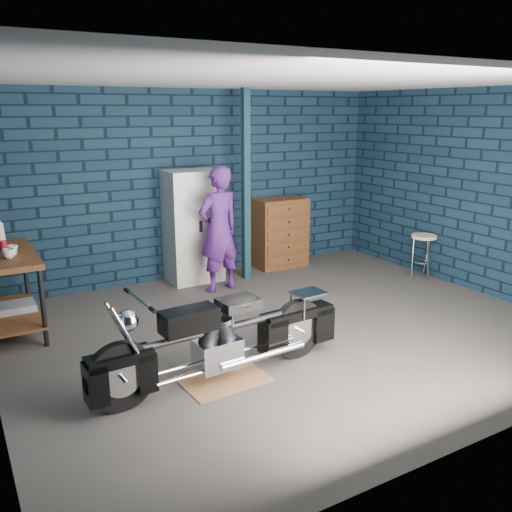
{
  "coord_description": "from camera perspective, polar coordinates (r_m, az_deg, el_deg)",
  "views": [
    {
      "loc": [
        -3.15,
        -4.75,
        2.41
      ],
      "look_at": [
        -0.24,
        0.3,
        0.83
      ],
      "focal_mm": 38.0,
      "sensor_mm": 36.0,
      "label": 1
    }
  ],
  "objects": [
    {
      "name": "locker",
      "position": [
        7.77,
        -6.62,
        3.09
      ],
      "size": [
        0.75,
        0.53,
        1.6
      ],
      "primitive_type": "cube",
      "color": "beige",
      "rests_on": "ground"
    },
    {
      "name": "drip_mat",
      "position": [
        5.15,
        -3.47,
        -12.73
      ],
      "size": [
        0.81,
        0.63,
        0.01
      ],
      "primitive_type": "cube",
      "rotation": [
        0.0,
        0.0,
        0.06
      ],
      "color": "brown",
      "rests_on": "ground"
    },
    {
      "name": "person",
      "position": [
        7.3,
        -3.92,
        2.79
      ],
      "size": [
        0.68,
        0.51,
        1.7
      ],
      "primitive_type": "imported",
      "rotation": [
        0.0,
        0.0,
        3.31
      ],
      "color": "#4F1F76",
      "rests_on": "ground"
    },
    {
      "name": "ground",
      "position": [
        6.19,
        3.31,
        -7.79
      ],
      "size": [
        6.0,
        6.0,
        0.0
      ],
      "primitive_type": "plane",
      "color": "#43413F",
      "rests_on": "ground"
    },
    {
      "name": "room_walls",
      "position": [
        6.19,
        0.73,
        10.45
      ],
      "size": [
        6.02,
        5.01,
        2.71
      ],
      "color": "#0F2132",
      "rests_on": "ground"
    },
    {
      "name": "storage_bin",
      "position": [
        6.75,
        -24.11,
        -5.82
      ],
      "size": [
        0.47,
        0.33,
        0.29
      ],
      "primitive_type": "cube",
      "color": "gray",
      "rests_on": "ground"
    },
    {
      "name": "workbench",
      "position": [
        6.6,
        -24.51,
        -3.49
      ],
      "size": [
        0.6,
        1.4,
        0.91
      ],
      "primitive_type": "cube",
      "color": "brown",
      "rests_on": "ground"
    },
    {
      "name": "tool_chest",
      "position": [
        8.5,
        2.62,
        2.45
      ],
      "size": [
        0.81,
        0.45,
        1.08
      ],
      "primitive_type": "cube",
      "color": "brown",
      "rests_on": "ground"
    },
    {
      "name": "support_post",
      "position": [
        7.73,
        -1.07,
        7.27
      ],
      "size": [
        0.1,
        0.1,
        2.7
      ],
      "primitive_type": "cube",
      "color": "#122F3B",
      "rests_on": "ground"
    },
    {
      "name": "mug_red",
      "position": [
        6.62,
        -25.06,
        1.04
      ],
      "size": [
        0.09,
        0.09,
        0.1
      ],
      "primitive_type": "cylinder",
      "rotation": [
        0.0,
        0.0,
        0.36
      ],
      "color": "#A6161B",
      "rests_on": "workbench"
    },
    {
      "name": "motorcycle",
      "position": [
        4.95,
        -3.56,
        -7.93
      ],
      "size": [
        2.17,
        0.71,
        0.94
      ],
      "primitive_type": null,
      "rotation": [
        0.0,
        0.0,
        0.06
      ],
      "color": "black",
      "rests_on": "ground"
    },
    {
      "name": "shop_stool",
      "position": [
        8.29,
        17.12,
        -0.09
      ],
      "size": [
        0.45,
        0.45,
        0.66
      ],
      "primitive_type": null,
      "rotation": [
        0.0,
        0.0,
        0.3
      ],
      "color": "beige",
      "rests_on": "ground"
    },
    {
      "name": "cup_b",
      "position": [
        6.35,
        -24.22,
        0.6
      ],
      "size": [
        0.12,
        0.12,
        0.1
      ],
      "primitive_type": "imported",
      "rotation": [
        0.0,
        0.0,
        0.15
      ],
      "color": "beige",
      "rests_on": "workbench"
    },
    {
      "name": "cup_a",
      "position": [
        6.21,
        -24.58,
        0.23
      ],
      "size": [
        0.16,
        0.16,
        0.1
      ],
      "primitive_type": "imported",
      "rotation": [
        0.0,
        0.0,
        0.35
      ],
      "color": "beige",
      "rests_on": "workbench"
    }
  ]
}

